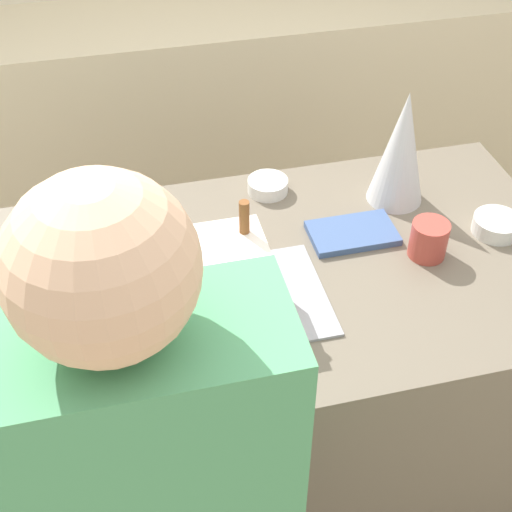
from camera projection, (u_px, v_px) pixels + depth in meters
ground_plane at (280, 472)px, 2.47m from camera, size 12.00×12.00×0.00m
back_cabinet_block at (190, 113)px, 3.38m from camera, size 6.00×0.60×0.95m
kitchen_island at (283, 385)px, 2.15m from camera, size 1.53×0.88×0.95m
baking_tray at (232, 303)px, 1.74m from camera, size 0.47×0.33×0.01m
gingerbread_house at (231, 271)px, 1.67m from camera, size 0.16×0.17×0.28m
decorative_tree at (401, 148)px, 1.96m from camera, size 0.16×0.16×0.34m
candy_bowl_front_corner at (497, 224)px, 1.94m from camera, size 0.13×0.13×0.05m
candy_bowl_behind_tray at (268, 185)px, 2.08m from camera, size 0.12×0.12×0.04m
candy_bowl_far_right at (48, 219)px, 1.95m from camera, size 0.12×0.12×0.05m
candy_bowl_near_tray_left at (137, 246)px, 1.87m from camera, size 0.12×0.12×0.04m
cookbook at (352, 233)px, 1.93m from camera, size 0.23×0.14×0.02m
mug at (429, 240)px, 1.85m from camera, size 0.10×0.10×0.10m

